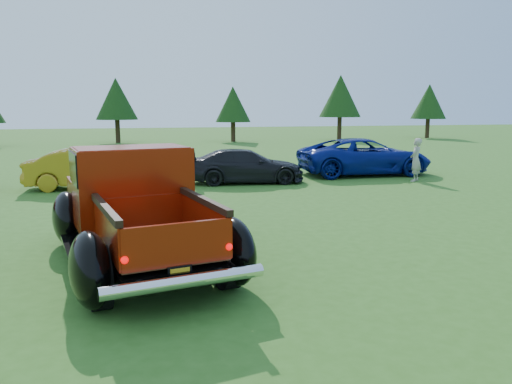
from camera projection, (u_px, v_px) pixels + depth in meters
name	position (u px, v px, depth m)	size (l,w,h in m)	color
ground	(241.00, 243.00, 10.18)	(120.00, 120.00, 0.00)	#315F1B
tree_mid_left	(116.00, 99.00, 38.52)	(3.20, 3.20, 5.00)	#332114
tree_mid_right	(233.00, 104.00, 39.80)	(2.82, 2.82, 4.40)	#332114
tree_east	(340.00, 96.00, 41.39)	(3.46, 3.46, 5.40)	#332114
tree_far_east	(429.00, 102.00, 44.58)	(3.07, 3.07, 4.80)	#332114
pickup_truck	(133.00, 206.00, 9.06)	(3.44, 5.80, 2.04)	black
show_car_yellow	(89.00, 169.00, 16.98)	(1.43, 4.11, 1.35)	#A37915
show_car_grey	(246.00, 166.00, 18.25)	(1.73, 4.25, 1.23)	black
show_car_blue	(365.00, 157.00, 20.41)	(2.48, 5.38, 1.50)	navy
spectator	(416.00, 160.00, 18.58)	(0.59, 0.39, 1.61)	#A7A090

